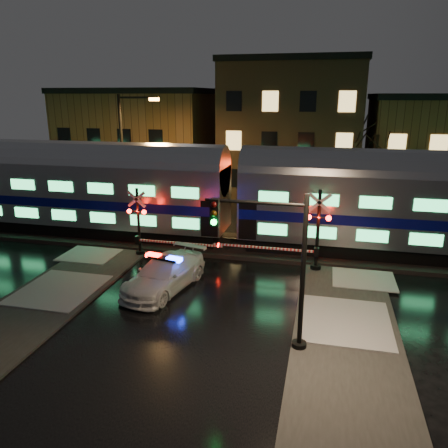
{
  "coord_description": "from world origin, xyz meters",
  "views": [
    {
      "loc": [
        5.32,
        -19.46,
        8.88
      ],
      "look_at": [
        0.16,
        2.5,
        2.2
      ],
      "focal_mm": 35.0,
      "sensor_mm": 36.0,
      "label": 1
    }
  ],
  "objects_px": {
    "police_car": "(164,274)",
    "streetlight": "(126,150)",
    "crossing_signal_right": "(310,238)",
    "traffic_light": "(277,269)",
    "crossing_signal_left": "(144,229)"
  },
  "relations": [
    {
      "from": "crossing_signal_left",
      "to": "crossing_signal_right",
      "type": "bearing_deg",
      "value": 0.06
    },
    {
      "from": "police_car",
      "to": "crossing_signal_left",
      "type": "relative_size",
      "value": 1.0
    },
    {
      "from": "police_car",
      "to": "streetlight",
      "type": "relative_size",
      "value": 0.63
    },
    {
      "from": "streetlight",
      "to": "police_car",
      "type": "bearing_deg",
      "value": -57.72
    },
    {
      "from": "crossing_signal_left",
      "to": "streetlight",
      "type": "relative_size",
      "value": 0.62
    },
    {
      "from": "crossing_signal_right",
      "to": "streetlight",
      "type": "height_order",
      "value": "streetlight"
    },
    {
      "from": "crossing_signal_right",
      "to": "streetlight",
      "type": "relative_size",
      "value": 0.69
    },
    {
      "from": "traffic_light",
      "to": "streetlight",
      "type": "relative_size",
      "value": 0.65
    },
    {
      "from": "crossing_signal_left",
      "to": "traffic_light",
      "type": "xyz_separation_m",
      "value": [
        8.29,
        -7.63,
        1.44
      ]
    },
    {
      "from": "crossing_signal_right",
      "to": "traffic_light",
      "type": "height_order",
      "value": "traffic_light"
    },
    {
      "from": "crossing_signal_right",
      "to": "crossing_signal_left",
      "type": "distance_m",
      "value": 9.18
    },
    {
      "from": "crossing_signal_left",
      "to": "traffic_light",
      "type": "distance_m",
      "value": 11.35
    },
    {
      "from": "police_car",
      "to": "traffic_light",
      "type": "distance_m",
      "value": 7.2
    },
    {
      "from": "police_car",
      "to": "streetlight",
      "type": "distance_m",
      "value": 13.21
    },
    {
      "from": "police_car",
      "to": "crossing_signal_left",
      "type": "height_order",
      "value": "crossing_signal_left"
    }
  ]
}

